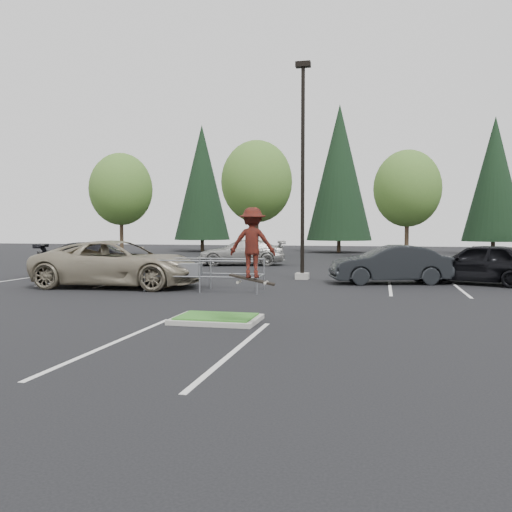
% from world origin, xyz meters
% --- Properties ---
extents(ground, '(120.00, 120.00, 0.00)m').
position_xyz_m(ground, '(0.00, 0.00, 0.00)').
color(ground, black).
rests_on(ground, ground).
extents(grass_median, '(2.20, 1.60, 0.16)m').
position_xyz_m(grass_median, '(0.00, 0.00, 0.08)').
color(grass_median, '#A3A298').
rests_on(grass_median, ground).
extents(stall_lines, '(22.62, 17.60, 0.01)m').
position_xyz_m(stall_lines, '(-1.35, 6.02, 0.00)').
color(stall_lines, silver).
rests_on(stall_lines, ground).
extents(light_pole, '(0.70, 0.60, 10.12)m').
position_xyz_m(light_pole, '(0.50, 12.00, 4.56)').
color(light_pole, '#A3A298').
rests_on(light_pole, ground).
extents(decid_a, '(5.44, 5.44, 8.91)m').
position_xyz_m(decid_a, '(-18.01, 30.03, 5.58)').
color(decid_a, '#38281C').
rests_on(decid_a, ground).
extents(decid_b, '(5.89, 5.89, 9.64)m').
position_xyz_m(decid_b, '(-6.01, 30.53, 6.04)').
color(decid_b, '#38281C').
rests_on(decid_b, ground).
extents(decid_c, '(5.12, 5.12, 8.38)m').
position_xyz_m(decid_c, '(5.99, 29.83, 5.25)').
color(decid_c, '#38281C').
rests_on(decid_c, ground).
extents(conif_a, '(5.72, 5.72, 13.00)m').
position_xyz_m(conif_a, '(-14.00, 40.00, 7.10)').
color(conif_a, '#38281C').
rests_on(conif_a, ground).
extents(conif_b, '(6.38, 6.38, 14.50)m').
position_xyz_m(conif_b, '(0.00, 40.50, 7.85)').
color(conif_b, '#38281C').
rests_on(conif_b, ground).
extents(conif_c, '(5.50, 5.50, 12.50)m').
position_xyz_m(conif_c, '(14.00, 39.50, 6.85)').
color(conif_c, '#38281C').
rests_on(conif_c, ground).
extents(cart_corral, '(4.50, 1.79, 1.26)m').
position_xyz_m(cart_corral, '(-3.00, 6.55, 0.79)').
color(cart_corral, gray).
rests_on(cart_corral, ground).
extents(skateboarder, '(1.11, 0.69, 1.83)m').
position_xyz_m(skateboarder, '(1.20, -1.00, 2.07)').
color(skateboarder, black).
rests_on(skateboarder, ground).
extents(car_l_tan, '(7.06, 3.60, 1.91)m').
position_xyz_m(car_l_tan, '(-6.37, 7.00, 0.96)').
color(car_l_tan, gray).
rests_on(car_l_tan, ground).
extents(car_l_black, '(6.34, 4.55, 1.71)m').
position_xyz_m(car_l_black, '(-10.00, 11.50, 0.85)').
color(car_l_black, black).
rests_on(car_l_black, ground).
extents(car_r_charc, '(5.36, 3.02, 1.67)m').
position_xyz_m(car_r_charc, '(4.50, 10.91, 0.84)').
color(car_r_charc, black).
rests_on(car_r_charc, ground).
extents(car_r_black, '(5.67, 3.90, 1.79)m').
position_xyz_m(car_r_black, '(8.31, 11.50, 0.90)').
color(car_r_black, black).
rests_on(car_r_black, ground).
extents(car_far_silver, '(6.08, 3.76, 1.65)m').
position_xyz_m(car_far_silver, '(-4.67, 20.65, 0.82)').
color(car_far_silver, '#A1A09C').
rests_on(car_far_silver, ground).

